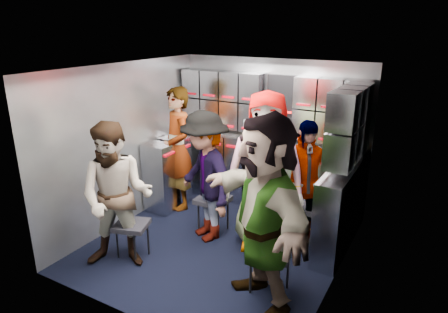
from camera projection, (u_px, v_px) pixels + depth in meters
The scene contains 29 objects.
floor at pixel (220, 243), 4.87m from camera, with size 3.00×3.00×0.00m, color black.
wall_back at pixel (271, 132), 5.77m from camera, with size 2.80×0.04×2.10m, color gray.
wall_left at pixel (127, 145), 5.19m from camera, with size 0.04×3.00×2.10m, color gray.
wall_right at pixel (343, 186), 3.88m from camera, with size 0.04×3.00×2.10m, color gray.
ceiling at pixel (219, 68), 4.20m from camera, with size 2.80×3.00×0.02m, color silver.
cart_bank_back at pixel (264, 173), 5.78m from camera, with size 2.68×0.38×0.99m, color #A1A5B1.
cart_bank_left at pixel (168, 174), 5.73m from camera, with size 0.38×0.76×0.99m, color #A1A5B1.
counter at pixel (265, 138), 5.61m from camera, with size 2.68×0.42×0.03m, color #ACAFB3.
locker_bank_back at pixel (268, 104), 5.51m from camera, with size 2.68×0.28×0.82m, color #A1A5B1.
locker_bank_right at pixel (349, 125), 4.39m from camera, with size 0.28×1.00×0.82m, color #A1A5B1.
right_cabinet at pixel (339, 210), 4.62m from camera, with size 0.28×1.20×1.00m, color #A1A5B1.
coffee_niche at pixel (282, 106), 5.48m from camera, with size 0.46×0.16×0.84m, color black, non-canonical shape.
red_latch_strip at pixel (259, 151), 5.49m from camera, with size 2.60×0.02×0.03m, color #B30413.
jump_seat_near_left at pixel (132, 227), 4.49m from camera, with size 0.45×0.43×0.42m.
jump_seat_mid_left at pixel (213, 201), 5.05m from camera, with size 0.40×0.38×0.46m.
jump_seat_center at pixel (269, 211), 4.90m from camera, with size 0.40×0.39×0.41m.
jump_seat_mid_right at pixel (306, 209), 4.95m from camera, with size 0.37×0.36×0.41m.
jump_seat_near_right at pixel (270, 254), 3.88m from camera, with size 0.48×0.47×0.47m.
attendant_standing at pixel (178, 149), 5.61m from camera, with size 0.64×0.42×1.74m, color black.
attendant_arc_a at pixel (117, 197), 4.21m from camera, with size 0.79×0.61×1.62m, color black.
attendant_arc_b at pixel (205, 177), 4.78m from camera, with size 1.04×0.60×1.61m, color black.
attendant_arc_c at pixel (265, 172), 4.57m from camera, with size 0.91×0.59×1.87m, color black.
attendant_arc_d at pixel (303, 184), 4.67m from camera, with size 0.90×0.37×1.53m, color black.
attendant_arc_e at pixel (264, 214), 3.57m from camera, with size 1.73×0.55×1.87m, color black.
bottle_left at pixel (208, 122), 5.96m from camera, with size 0.06×0.06×0.24m, color white.
bottle_mid at pixel (245, 127), 5.67m from camera, with size 0.07×0.07×0.24m, color white.
bottle_right at pixel (285, 132), 5.38m from camera, with size 0.06×0.06×0.27m, color white.
cup_left at pixel (200, 126), 6.04m from camera, with size 0.08×0.08×0.09m, color #CAB28E.
cup_right at pixel (291, 138), 5.36m from camera, with size 0.08×0.08×0.11m, color #CAB28E.
Camera 1 is at (2.16, -3.70, 2.55)m, focal length 32.00 mm.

